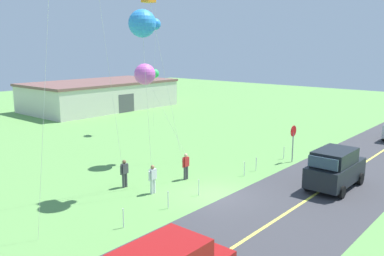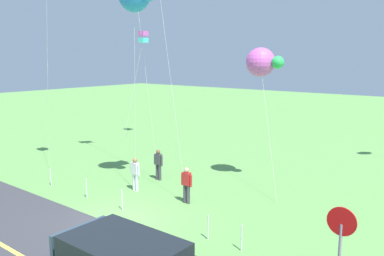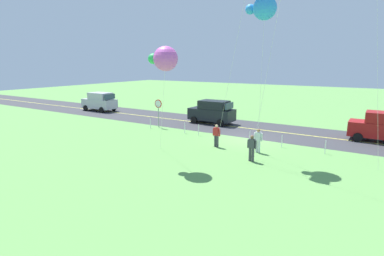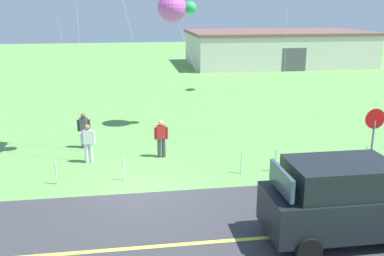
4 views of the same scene
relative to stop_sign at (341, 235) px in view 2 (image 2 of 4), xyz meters
name	(u,v)px [view 2 (image 2 of 4)]	position (x,y,z in m)	size (l,w,h in m)	color
ground_plane	(120,220)	(-8.52, 0.10, -1.85)	(120.00, 120.00, 0.10)	#60994C
stop_sign	(341,235)	(0.00, 0.00, 0.00)	(0.76, 0.08, 2.56)	gray
person_adult_near	(187,184)	(-7.59, 3.10, -0.94)	(0.58, 0.22, 1.60)	#3F3F47
person_adult_companion	(135,173)	(-10.55, 2.88, -0.94)	(0.58, 0.22, 1.60)	silver
person_child_watcher	(158,164)	(-10.88, 4.82, -0.94)	(0.58, 0.22, 1.60)	#3F3F47
kite_pink_drift	(262,62)	(-6.54, 7.54, 4.23)	(2.83, 2.73, 6.74)	silver
kite_orange_near	(143,37)	(-19.46, 12.45, 5.97)	(0.76, 2.10, 8.23)	silver
fence_post_0	(51,177)	(-14.37, 0.80, -1.35)	(0.05, 0.05, 0.90)	silver
fence_post_1	(87,188)	(-11.54, 0.80, -1.35)	(0.05, 0.05, 0.90)	silver
fence_post_2	(122,200)	(-9.17, 0.80, -1.35)	(0.05, 0.05, 0.90)	silver
fence_post_3	(208,227)	(-4.76, 0.80, -1.35)	(0.05, 0.05, 0.90)	silver
fence_post_4	(242,238)	(-3.40, 0.80, -1.35)	(0.05, 0.05, 0.90)	silver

